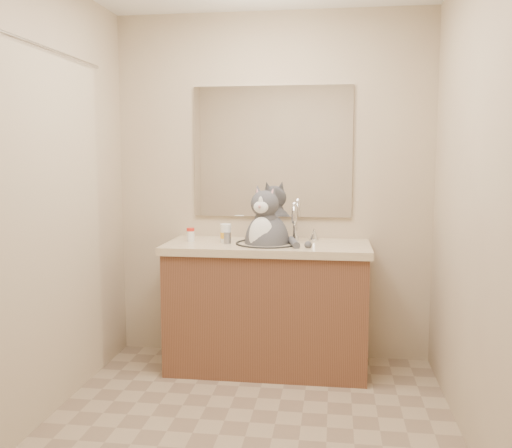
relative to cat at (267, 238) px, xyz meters
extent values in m
cube|color=gray|center=(0.01, -0.97, -0.89)|extent=(2.20, 2.50, 0.01)
cube|color=#BDAB8B|center=(0.01, 0.29, 0.32)|extent=(2.20, 0.01, 2.40)
cube|color=#BDAB8B|center=(0.01, -2.22, 0.32)|extent=(2.20, 0.01, 2.40)
cube|color=#BDAB8B|center=(-1.10, -0.97, 0.32)|extent=(0.01, 2.50, 2.40)
cube|color=#BDAB8B|center=(1.11, -0.97, 0.32)|extent=(0.01, 2.50, 2.40)
cube|color=brown|center=(0.01, 0.00, -0.48)|extent=(1.30, 0.55, 0.80)
cube|color=beige|center=(0.01, 0.00, -0.06)|extent=(1.34, 0.59, 0.05)
torus|color=black|center=(0.01, -0.02, -0.03)|extent=(0.42, 0.42, 0.02)
ellipsoid|color=white|center=(0.01, -0.02, -0.11)|extent=(0.40, 0.40, 0.15)
cylinder|color=silver|center=(0.18, 0.15, 0.07)|extent=(0.03, 0.03, 0.18)
torus|color=silver|center=(0.18, 0.08, 0.16)|extent=(0.03, 0.16, 0.16)
cone|color=silver|center=(0.31, 0.15, 0.02)|extent=(0.06, 0.06, 0.08)
cube|color=white|center=(0.01, 0.27, 0.57)|extent=(1.10, 0.02, 0.90)
cube|color=beige|center=(-1.04, -0.87, 0.12)|extent=(0.01, 1.20, 1.90)
cylinder|color=silver|center=(-1.04, -0.87, 1.09)|extent=(0.02, 1.30, 0.02)
ellipsoid|color=#4E4E53|center=(0.00, 0.01, -0.04)|extent=(0.37, 0.39, 0.40)
ellipsoid|color=white|center=(-0.02, -0.09, 0.02)|extent=(0.18, 0.12, 0.25)
ellipsoid|color=#4E4E53|center=(-0.01, -0.03, 0.23)|extent=(0.21, 0.20, 0.18)
ellipsoid|color=white|center=(-0.03, -0.10, 0.21)|extent=(0.10, 0.07, 0.08)
sphere|color=#D88C8C|center=(-0.03, -0.13, 0.22)|extent=(0.02, 0.02, 0.02)
cone|color=#4E4E53|center=(-0.06, -0.01, 0.31)|extent=(0.09, 0.08, 0.09)
cone|color=#4E4E53|center=(0.04, -0.03, 0.31)|extent=(0.09, 0.08, 0.09)
cylinder|color=#4E4E53|center=(0.18, -0.07, -0.01)|extent=(0.10, 0.27, 0.05)
cylinder|color=white|center=(-0.52, 0.01, 0.00)|extent=(0.06, 0.06, 0.07)
cylinder|color=red|center=(-0.52, 0.01, 0.05)|extent=(0.06, 0.06, 0.02)
cylinder|color=white|center=(-0.27, -0.01, 0.02)|extent=(0.07, 0.07, 0.10)
cylinder|color=gold|center=(-0.27, -0.01, 0.02)|extent=(0.07, 0.07, 0.04)
cylinder|color=white|center=(-0.27, -0.01, 0.08)|extent=(0.07, 0.07, 0.02)
cylinder|color=gray|center=(-0.25, -0.05, 0.00)|extent=(0.05, 0.05, 0.07)
camera|label=1|loc=(0.44, -3.69, 0.54)|focal=40.00mm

